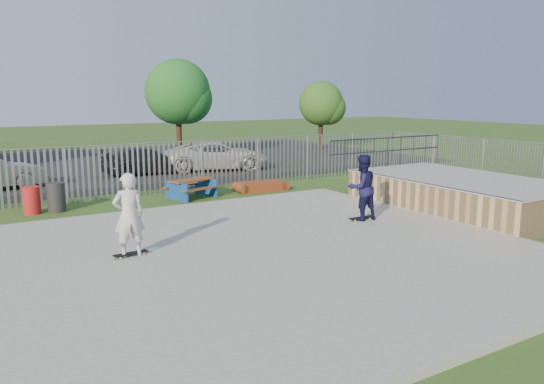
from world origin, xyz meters
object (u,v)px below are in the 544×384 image
car_dark (147,161)px  tree_right (321,104)px  trash_bin_grey (56,197)px  tree_mid (178,92)px  funbox (261,186)px  skater_white (129,215)px  picnic_table (192,188)px  trash_bin_red (32,200)px  skater_navy (362,188)px  car_white (217,156)px

car_dark → tree_right: (14.28, 5.26, 2.54)m
trash_bin_grey → tree_mid: tree_mid is taller
tree_mid → funbox: bearing=-95.4°
trash_bin_grey → skater_white: skater_white is taller
picnic_table → trash_bin_red: (-5.49, 0.15, 0.09)m
tree_mid → skater_white: size_ratio=3.02×
picnic_table → skater_white: 7.82m
picnic_table → skater_navy: (2.67, -6.50, 0.76)m
skater_white → tree_mid: bearing=-111.3°
trash_bin_red → tree_mid: size_ratio=0.15×
picnic_table → skater_navy: bearing=-83.9°
funbox → trash_bin_red: (-8.45, 0.22, 0.26)m
picnic_table → tree_right: (14.76, 11.94, 2.84)m
car_white → trash_bin_red: bearing=138.4°
car_white → skater_navy: size_ratio=2.69×
skater_white → picnic_table: bearing=-119.7°
skater_navy → trash_bin_grey: bearing=-39.9°
funbox → trash_bin_grey: trash_bin_grey is taller
trash_bin_red → tree_right: bearing=30.2°
picnic_table → tree_right: tree_right is taller
car_white → tree_mid: bearing=15.6°
tree_right → skater_white: 26.57m
tree_right → skater_navy: size_ratio=2.45×
skater_white → tree_right: bearing=-132.4°
trash_bin_red → tree_mid: tree_mid is taller
car_dark → tree_mid: size_ratio=0.74×
car_dark → car_white: size_ratio=0.83×
funbox → skater_white: skater_white is taller
funbox → skater_white: 9.72m
car_dark → funbox: bearing=-156.8°
car_dark → tree_mid: tree_mid is taller
tree_mid → car_white: bearing=-90.3°
funbox → car_dark: size_ratio=0.44×
tree_right → picnic_table: bearing=-141.0°
car_dark → car_white: bearing=-93.9°
trash_bin_red → trash_bin_grey: size_ratio=0.92×
car_white → funbox: bearing=-173.8°
trash_bin_red → car_dark: (5.97, 6.53, 0.21)m
trash_bin_red → trash_bin_grey: bearing=-4.1°
trash_bin_red → tree_right: size_ratio=0.19×
trash_bin_red → car_white: 11.31m
car_white → picnic_table: bearing=163.0°
tree_mid → skater_navy: (-1.39, -18.02, -2.83)m
picnic_table → skater_navy: size_ratio=1.02×
picnic_table → tree_right: 19.19m
picnic_table → trash_bin_grey: bearing=162.6°
funbox → tree_mid: bearing=89.8°
picnic_table → car_white: bearing=41.0°
picnic_table → funbox: size_ratio=1.04×
picnic_table → trash_bin_red: size_ratio=2.23×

